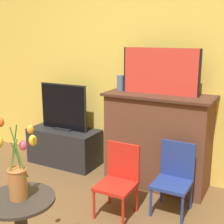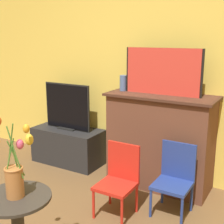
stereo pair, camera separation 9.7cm
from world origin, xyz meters
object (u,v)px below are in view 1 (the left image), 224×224
at_px(vase_tulips, 18,173).
at_px(chair_blue, 174,175).
at_px(chair_red, 119,177).
at_px(tv_monitor, 63,108).
at_px(painting, 160,71).

bearing_deg(vase_tulips, chair_blue, 63.08).
distance_m(chair_red, chair_blue, 0.50).
xyz_separation_m(tv_monitor, vase_tulips, (0.90, -1.68, 0.02)).
bearing_deg(vase_tulips, tv_monitor, 118.27).
xyz_separation_m(tv_monitor, chair_red, (1.12, -0.69, -0.37)).
bearing_deg(chair_red, tv_monitor, 148.11).
height_order(chair_blue, vase_tulips, vase_tulips).
bearing_deg(chair_red, chair_blue, 32.33).
xyz_separation_m(painting, chair_blue, (0.32, -0.43, -0.88)).
bearing_deg(tv_monitor, painting, 0.26).
relative_size(tv_monitor, chair_red, 1.01).
xyz_separation_m(painting, vase_tulips, (-0.32, -1.69, -0.49)).
bearing_deg(painting, vase_tulips, -100.63).
xyz_separation_m(chair_red, vase_tulips, (-0.21, -0.99, 0.39)).
distance_m(tv_monitor, chair_blue, 1.64).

